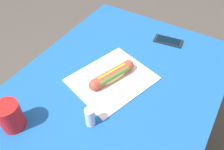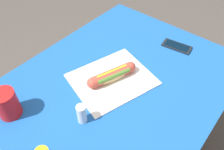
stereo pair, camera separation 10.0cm
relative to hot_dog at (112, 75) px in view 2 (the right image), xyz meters
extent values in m
cylinder|color=brown|center=(-0.44, -0.28, -0.42)|extent=(0.07, 0.07, 0.71)
cylinder|color=brown|center=(-0.44, 0.33, -0.42)|extent=(0.07, 0.07, 0.71)
cube|color=brown|center=(0.04, 0.02, -0.05)|extent=(1.12, 0.77, 0.03)
cube|color=#19519E|center=(0.04, 0.02, -0.03)|extent=(1.18, 0.83, 0.00)
cube|color=silver|center=(0.00, 0.00, -0.03)|extent=(0.40, 0.37, 0.01)
ellipsoid|color=#E5BC75|center=(0.00, 0.00, 0.00)|extent=(0.19, 0.12, 0.04)
cylinder|color=#B24233|center=(0.00, 0.00, 0.00)|extent=(0.20, 0.11, 0.05)
sphere|color=#B24233|center=(0.09, -0.03, 0.00)|extent=(0.05, 0.05, 0.05)
sphere|color=#B24233|center=(-0.09, 0.03, 0.00)|extent=(0.05, 0.05, 0.05)
cube|color=yellow|center=(0.00, 0.00, 0.02)|extent=(0.14, 0.06, 0.00)
cylinder|color=#4C7A2D|center=(0.01, 0.02, 0.01)|extent=(0.15, 0.07, 0.02)
cube|color=black|center=(-0.39, 0.11, -0.03)|extent=(0.08, 0.15, 0.01)
cube|color=black|center=(-0.39, 0.11, -0.02)|extent=(0.07, 0.13, 0.00)
cylinder|color=red|center=(0.39, -0.19, 0.03)|extent=(0.09, 0.09, 0.12)
cylinder|color=silver|center=(0.23, 0.05, 0.01)|extent=(0.04, 0.04, 0.08)
camera|label=1|loc=(0.60, 0.36, 0.72)|focal=37.17mm
camera|label=2|loc=(0.54, 0.45, 0.72)|focal=37.17mm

